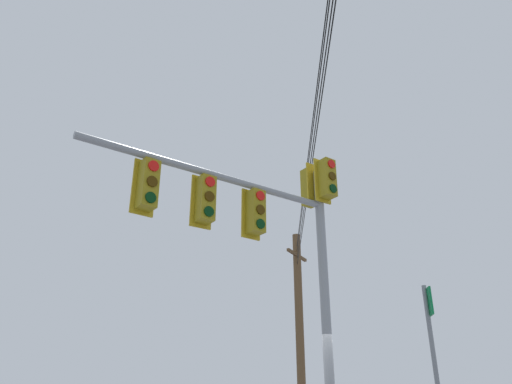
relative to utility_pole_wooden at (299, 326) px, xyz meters
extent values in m
cylinder|color=gray|center=(10.72, -2.50, -1.15)|extent=(0.20, 0.20, 6.15)
cylinder|color=gray|center=(11.84, -4.98, 1.08)|extent=(2.35, 5.01, 0.14)
cube|color=olive|center=(11.00, -2.38, 1.63)|extent=(0.40, 0.40, 0.90)
cube|color=#B29319|center=(10.84, -2.45, 1.63)|extent=(0.22, 0.42, 1.04)
cylinder|color=red|center=(11.15, -2.31, 1.93)|extent=(0.11, 0.19, 0.20)
cylinder|color=#3C2703|center=(11.15, -2.31, 1.63)|extent=(0.11, 0.19, 0.20)
cylinder|color=black|center=(11.15, -2.31, 1.33)|extent=(0.11, 0.19, 0.20)
cube|color=olive|center=(10.45, -2.63, 1.63)|extent=(0.40, 0.40, 0.90)
cube|color=#B29319|center=(10.61, -2.56, 1.63)|extent=(0.22, 0.42, 1.04)
cylinder|color=red|center=(10.30, -2.69, 1.93)|extent=(0.11, 0.19, 0.20)
cylinder|color=#3C2703|center=(10.30, -2.69, 1.63)|extent=(0.11, 0.19, 0.20)
cylinder|color=black|center=(10.30, -2.69, 1.33)|extent=(0.11, 0.19, 0.20)
cube|color=olive|center=(11.44, -4.11, 0.53)|extent=(0.40, 0.40, 0.90)
cube|color=#B29319|center=(11.29, -4.18, 0.53)|extent=(0.23, 0.41, 1.04)
cylinder|color=red|center=(11.59, -4.04, 0.83)|extent=(0.11, 0.19, 0.20)
cylinder|color=#3C2703|center=(11.59, -4.04, 0.53)|extent=(0.11, 0.19, 0.20)
cylinder|color=black|center=(11.59, -4.04, 0.23)|extent=(0.11, 0.19, 0.20)
cube|color=olive|center=(11.92, -5.16, 0.53)|extent=(0.39, 0.39, 0.90)
cube|color=#B29319|center=(11.76, -5.23, 0.53)|extent=(0.21, 0.42, 1.04)
cylinder|color=red|center=(12.07, -5.10, 0.83)|extent=(0.10, 0.20, 0.20)
cylinder|color=#3C2703|center=(12.07, -5.10, 0.53)|extent=(0.10, 0.20, 0.20)
cylinder|color=black|center=(12.07, -5.10, 0.23)|extent=(0.10, 0.20, 0.20)
cube|color=olive|center=(12.39, -6.22, 0.53)|extent=(0.40, 0.40, 0.90)
cube|color=#B29319|center=(12.24, -6.30, 0.53)|extent=(0.24, 0.41, 1.04)
cylinder|color=red|center=(12.54, -6.14, 0.83)|extent=(0.12, 0.19, 0.20)
cylinder|color=#3C2703|center=(12.54, -6.14, 0.53)|extent=(0.12, 0.19, 0.20)
cylinder|color=black|center=(12.54, -6.14, 0.23)|extent=(0.12, 0.19, 0.20)
cylinder|color=brown|center=(0.00, 0.00, -0.09)|extent=(0.35, 0.35, 8.28)
cube|color=brown|center=(0.00, 0.00, 3.10)|extent=(1.64, 1.34, 0.12)
cube|color=#0C7238|center=(13.44, -1.76, -1.56)|extent=(0.37, 0.14, 0.42)
cube|color=white|center=(13.44, -1.74, -1.56)|extent=(0.31, 0.11, 0.36)
cylinder|color=black|center=(11.80, -2.75, 2.83)|extent=(23.60, 5.53, 0.36)
cylinder|color=black|center=(11.80, -2.75, 3.10)|extent=(23.60, 5.53, 0.36)
cylinder|color=black|center=(11.80, -2.75, 3.43)|extent=(23.60, 5.53, 0.36)
cylinder|color=black|center=(11.80, -2.75, 3.65)|extent=(23.60, 5.53, 0.36)
camera|label=1|loc=(20.31, -5.81, -2.97)|focal=33.80mm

